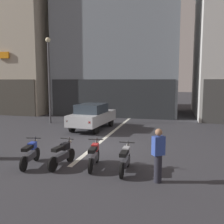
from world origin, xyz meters
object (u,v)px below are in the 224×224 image
at_px(motorcycle_black_row_left_mid, 62,154).
at_px(motorcycle_red_row_centre, 94,155).
at_px(car_silver_crossing_near, 92,116).
at_px(street_lamp, 49,71).
at_px(motorcycle_silver_row_right_mid, 125,159).
at_px(person_by_motorcycles, 158,155).
at_px(motorcycle_blue_row_leftmost, 30,153).

bearing_deg(motorcycle_black_row_left_mid, motorcycle_red_row_centre, 7.90).
relative_size(car_silver_crossing_near, motorcycle_red_row_centre, 2.54).
relative_size(motorcycle_black_row_left_mid, motorcycle_red_row_centre, 1.00).
bearing_deg(motorcycle_black_row_left_mid, street_lamp, 120.65).
height_order(motorcycle_silver_row_right_mid, person_by_motorcycles, person_by_motorcycles).
bearing_deg(motorcycle_silver_row_right_mid, motorcycle_black_row_left_mid, -179.85).
bearing_deg(person_by_motorcycles, motorcycle_black_row_left_mid, 170.35).
xyz_separation_m(motorcycle_silver_row_right_mid, person_by_motorcycles, (1.14, -0.59, 0.40)).
relative_size(street_lamp, person_by_motorcycles, 3.67).
distance_m(car_silver_crossing_near, motorcycle_red_row_centre, 7.12).
relative_size(motorcycle_blue_row_leftmost, motorcycle_black_row_left_mid, 1.00).
distance_m(car_silver_crossing_near, motorcycle_black_row_left_mid, 6.98).
xyz_separation_m(motorcycle_black_row_left_mid, motorcycle_silver_row_right_mid, (2.32, 0.01, 0.00)).
bearing_deg(street_lamp, motorcycle_blue_row_leftmost, -66.11).
distance_m(motorcycle_blue_row_leftmost, motorcycle_black_row_left_mid, 1.18).
relative_size(car_silver_crossing_near, motorcycle_black_row_left_mid, 2.54).
xyz_separation_m(motorcycle_red_row_centre, motorcycle_silver_row_right_mid, (1.16, -0.15, 0.00)).
bearing_deg(motorcycle_black_row_left_mid, person_by_motorcycles, -9.65).
height_order(car_silver_crossing_near, street_lamp, street_lamp).
distance_m(car_silver_crossing_near, motorcycle_silver_row_right_mid, 7.72).
bearing_deg(motorcycle_red_row_centre, car_silver_crossing_near, 109.32).
relative_size(car_silver_crossing_near, motorcycle_silver_row_right_mid, 2.53).
xyz_separation_m(street_lamp, motorcycle_red_row_centre, (6.14, -8.25, -3.33)).
xyz_separation_m(car_silver_crossing_near, person_by_motorcycles, (4.65, -7.45, -0.03)).
height_order(street_lamp, motorcycle_silver_row_right_mid, street_lamp).
relative_size(car_silver_crossing_near, street_lamp, 0.69).
relative_size(motorcycle_blue_row_leftmost, motorcycle_silver_row_right_mid, 0.99).
xyz_separation_m(car_silver_crossing_near, street_lamp, (-3.79, 1.55, 2.90)).
distance_m(motorcycle_red_row_centre, motorcycle_silver_row_right_mid, 1.17).
xyz_separation_m(street_lamp, motorcycle_black_row_left_mid, (4.98, -8.41, -3.33)).
relative_size(car_silver_crossing_near, motorcycle_blue_row_leftmost, 2.55).
bearing_deg(motorcycle_red_row_centre, motorcycle_blue_row_leftmost, -170.89).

